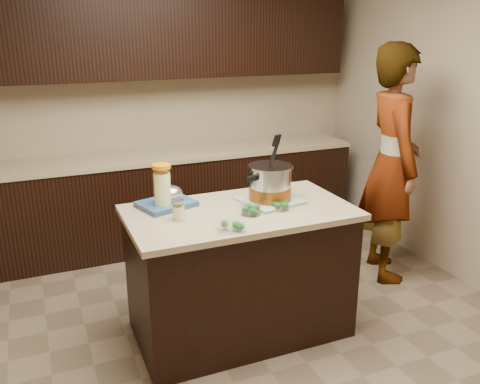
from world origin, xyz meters
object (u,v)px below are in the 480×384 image
(island, at_px, (240,272))
(person, at_px, (392,164))
(stock_pot, at_px, (270,185))
(lemonade_pitcher, at_px, (162,189))

(island, distance_m, person, 1.61)
(island, bearing_deg, stock_pot, 14.57)
(stock_pot, relative_size, lemonade_pitcher, 1.44)
(island, relative_size, lemonade_pitcher, 4.94)
(lemonade_pitcher, bearing_deg, person, 4.41)
(person, bearing_deg, island, 122.45)
(lemonade_pitcher, bearing_deg, stock_pot, -11.04)
(stock_pot, bearing_deg, person, -8.07)
(island, relative_size, stock_pot, 3.43)
(stock_pot, distance_m, lemonade_pitcher, 0.71)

